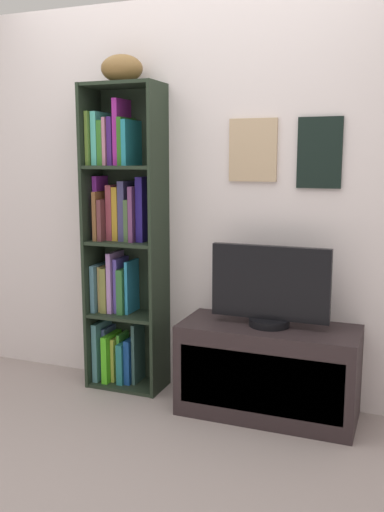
% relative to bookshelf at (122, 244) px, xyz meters
% --- Properties ---
extents(ground, '(5.20, 5.20, 0.04)m').
position_rel_bookshelf_xyz_m(ground, '(0.41, -1.00, -0.91)').
color(ground, gray).
extents(back_wall, '(4.80, 0.08, 2.31)m').
position_rel_bookshelf_xyz_m(back_wall, '(0.42, 0.13, 0.27)').
color(back_wall, silver).
rests_on(back_wall, ground).
extents(bookshelf, '(0.47, 0.26, 1.83)m').
position_rel_bookshelf_xyz_m(bookshelf, '(0.00, 0.00, 0.00)').
color(bookshelf, black).
rests_on(bookshelf, ground).
extents(football, '(0.28, 0.23, 0.16)m').
position_rel_bookshelf_xyz_m(football, '(0.04, -0.03, 1.02)').
color(football, brown).
rests_on(football, bookshelf).
extents(tv_stand, '(0.97, 0.42, 0.51)m').
position_rel_bookshelf_xyz_m(tv_stand, '(0.95, -0.11, -0.64)').
color(tv_stand, '#2B2022').
rests_on(tv_stand, ground).
extents(television, '(0.64, 0.22, 0.44)m').
position_rel_bookshelf_xyz_m(television, '(0.95, -0.11, -0.17)').
color(television, black).
rests_on(television, tv_stand).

